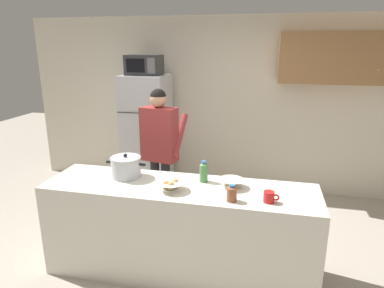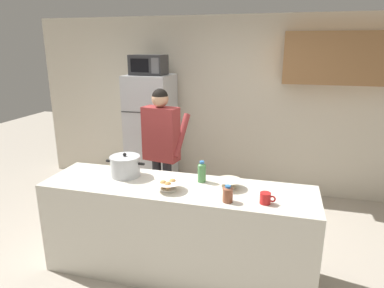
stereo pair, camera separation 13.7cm
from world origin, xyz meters
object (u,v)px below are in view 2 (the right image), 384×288
cooking_pot (125,166)px  empty_bowl (229,183)px  refrigerator (152,134)px  bread_bowl (168,185)px  bottle_mid_counter (228,194)px  coffee_mug (266,198)px  bottle_near_edge (202,172)px  microwave (149,65)px  person_near_pot (162,141)px

cooking_pot → empty_bowl: bearing=-1.7°
cooking_pot → empty_bowl: size_ratio=1.75×
refrigerator → cooking_pot: 1.80m
bread_bowl → bottle_mid_counter: (0.56, -0.09, 0.02)m
coffee_mug → bread_bowl: bearing=177.0°
refrigerator → cooking_pot: size_ratio=4.33×
cooking_pot → bread_bowl: 0.57m
refrigerator → empty_bowl: size_ratio=7.57×
coffee_mug → bottle_near_edge: bearing=152.7°
cooking_pot → bottle_mid_counter: (1.08, -0.32, -0.03)m
bottle_near_edge → bottle_mid_counter: 0.48m
empty_bowl → bottle_near_edge: 0.29m
refrigerator → bottle_near_edge: refrigerator is taller
bread_bowl → bottle_near_edge: (0.25, 0.27, 0.05)m
coffee_mug → bottle_mid_counter: bearing=-171.1°
bread_bowl → microwave: bearing=115.9°
refrigerator → bread_bowl: bearing=-64.4°
refrigerator → cooking_pot: refrigerator is taller
bottle_mid_counter → bottle_near_edge: bearing=130.2°
person_near_pot → bread_bowl: (0.45, -1.06, -0.09)m
microwave → empty_bowl: microwave is taller
microwave → refrigerator: bearing=90.1°
refrigerator → bread_bowl: (0.94, -1.97, 0.08)m
refrigerator → bread_bowl: size_ratio=6.96×
person_near_pot → cooking_pot: bearing=-95.3°
person_near_pot → empty_bowl: (0.97, -0.87, -0.10)m
coffee_mug → empty_bowl: (-0.34, 0.24, -0.00)m
bread_bowl → cooking_pot: bearing=157.0°
coffee_mug → empty_bowl: 0.42m
person_near_pot → microwave: bearing=119.3°
person_near_pot → coffee_mug: person_near_pot is taller
person_near_pot → cooking_pot: size_ratio=4.14×
microwave → coffee_mug: size_ratio=3.66×
coffee_mug → person_near_pot: bearing=139.8°
cooking_pot → person_near_pot: bearing=84.7°
cooking_pot → bottle_mid_counter: size_ratio=2.80×
bottle_mid_counter → coffee_mug: bearing=8.9°
bread_bowl → bottle_near_edge: bearing=48.1°
bread_bowl → person_near_pot: bearing=112.9°
refrigerator → microwave: microwave is taller
bottle_near_edge → cooking_pot: bearing=-176.2°
bottle_near_edge → bottle_mid_counter: (0.31, -0.37, -0.03)m
microwave → coffee_mug: bearing=-47.8°
coffee_mug → bread_bowl: size_ratio=0.51×
coffee_mug → refrigerator: bearing=131.9°
person_near_pot → bread_bowl: bearing=-67.1°
bread_bowl → empty_bowl: 0.55m
cooking_pot → microwave: bearing=103.7°
person_near_pot → empty_bowl: person_near_pot is taller
coffee_mug → empty_bowl: coffee_mug is taller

